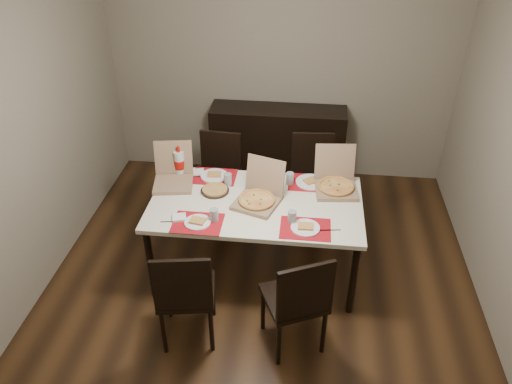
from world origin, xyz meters
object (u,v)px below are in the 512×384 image
at_px(dining_table, 256,208).
at_px(soda_bottle, 179,163).
at_px(dip_bowl, 267,190).
at_px(chair_near_right, 298,299).
at_px(pizza_box_center, 258,197).
at_px(chair_far_right, 312,175).
at_px(sideboard, 277,145).
at_px(chair_near_left, 185,293).
at_px(chair_far_left, 219,174).

height_order(dining_table, soda_bottle, soda_bottle).
bearing_deg(dip_bowl, chair_near_right, -72.46).
bearing_deg(pizza_box_center, chair_far_right, 63.05).
bearing_deg(chair_near_right, soda_bottle, 133.31).
bearing_deg(dining_table, dip_bowl, 64.11).
relative_size(sideboard, chair_far_right, 1.61).
relative_size(dining_table, dip_bowl, 13.91).
height_order(chair_near_left, dip_bowl, chair_near_left).
bearing_deg(dining_table, chair_far_right, 61.76).
xyz_separation_m(dining_table, pizza_box_center, (0.02, -0.01, 0.12)).
relative_size(chair_far_right, dip_bowl, 7.19).
bearing_deg(chair_near_right, pizza_box_center, 114.21).
distance_m(chair_far_left, dip_bowl, 0.87).
height_order(sideboard, chair_far_right, chair_far_right).
bearing_deg(chair_far_left, chair_near_left, -88.38).
distance_m(chair_near_left, chair_far_right, 1.98).
relative_size(sideboard, dining_table, 0.83).
bearing_deg(chair_far_right, chair_near_left, -116.87).
bearing_deg(pizza_box_center, soda_bottle, 154.59).
xyz_separation_m(sideboard, chair_far_right, (0.40, -0.71, 0.06)).
distance_m(sideboard, chair_far_right, 0.82).
bearing_deg(chair_far_right, dip_bowl, -118.77).
height_order(chair_far_right, pizza_box_center, pizza_box_center).
bearing_deg(dining_table, soda_bottle, 154.48).
bearing_deg(chair_far_left, sideboard, 55.98).
relative_size(chair_far_right, soda_bottle, 3.19).
xyz_separation_m(chair_near_right, chair_far_left, (-0.88, 1.66, 0.00)).
xyz_separation_m(chair_near_left, chair_near_right, (0.83, 0.03, 0.00)).
bearing_deg(chair_near_left, chair_near_right, 1.77).
distance_m(dining_table, chair_near_left, 1.00).
distance_m(chair_near_left, chair_near_right, 0.83).
bearing_deg(dip_bowl, chair_far_right, 61.23).
relative_size(chair_near_left, chair_far_right, 1.00).
bearing_deg(dip_bowl, dining_table, -115.89).
relative_size(chair_near_right, chair_far_left, 1.00).
height_order(chair_near_right, pizza_box_center, pizza_box_center).
relative_size(chair_far_right, pizza_box_center, 1.96).
height_order(sideboard, pizza_box_center, pizza_box_center).
bearing_deg(pizza_box_center, chair_far_left, 121.55).
relative_size(chair_far_left, chair_far_right, 1.00).
xyz_separation_m(sideboard, dip_bowl, (0.01, -1.42, 0.32)).
xyz_separation_m(chair_far_left, dip_bowl, (0.55, -0.63, 0.25)).
xyz_separation_m(dining_table, chair_far_right, (0.47, 0.88, -0.17)).
height_order(dining_table, chair_far_left, chair_far_left).
xyz_separation_m(chair_far_left, pizza_box_center, (0.49, -0.80, 0.29)).
distance_m(chair_near_right, soda_bottle, 1.71).
distance_m(pizza_box_center, dip_bowl, 0.19).
height_order(chair_near_right, chair_far_left, same).
xyz_separation_m(dining_table, chair_near_left, (-0.42, -0.89, -0.17)).
bearing_deg(chair_far_left, dip_bowl, -48.71).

